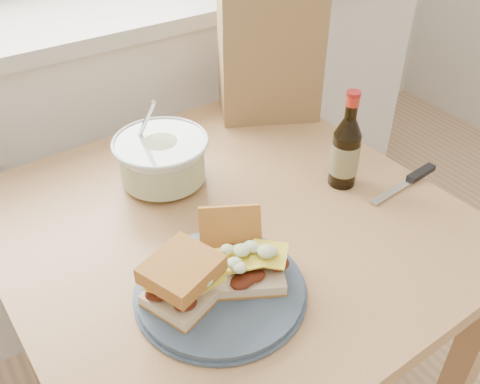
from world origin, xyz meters
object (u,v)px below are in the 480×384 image
plate (220,290)px  paper_bag (269,53)px  beer_bottle (346,151)px  dining_table (229,257)px  coleslaw_bowl (162,161)px

plate → paper_bag: bearing=47.3°
beer_bottle → paper_bag: paper_bag is taller
dining_table → beer_bottle: size_ratio=4.09×
dining_table → plate: (-0.12, -0.16, 0.11)m
dining_table → plate: bearing=-128.5°
dining_table → plate: 0.23m
plate → coleslaw_bowl: 0.35m
coleslaw_bowl → beer_bottle: (0.32, -0.22, 0.03)m
beer_bottle → plate: bearing=-174.8°
beer_bottle → coleslaw_bowl: bearing=133.0°
plate → beer_bottle: bearing=18.1°
beer_bottle → paper_bag: size_ratio=0.68×
plate → dining_table: bearing=53.9°
coleslaw_bowl → beer_bottle: 0.39m
coleslaw_bowl → beer_bottle: beer_bottle is taller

